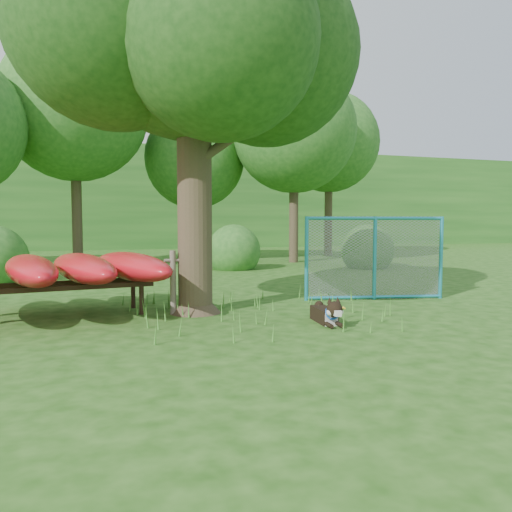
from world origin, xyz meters
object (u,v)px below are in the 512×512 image
object	(u,v)px
husky_dog	(328,313)
oak_tree	(191,22)
kayak_rack	(57,269)
fence_section	(375,258)

from	to	relation	value
husky_dog	oak_tree	bearing A→B (deg)	143.45
oak_tree	kayak_rack	xyz separation A→B (m)	(-2.24, 0.29, -4.17)
husky_dog	fence_section	bearing A→B (deg)	49.43
oak_tree	kayak_rack	distance (m)	4.74
fence_section	kayak_rack	bearing A→B (deg)	-167.67
husky_dog	kayak_rack	bearing A→B (deg)	160.18
oak_tree	husky_dog	world-z (taller)	oak_tree
kayak_rack	husky_dog	size ratio (longest dim) A/B	3.62
husky_dog	fence_section	world-z (taller)	fence_section
oak_tree	kayak_rack	bearing A→B (deg)	172.57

